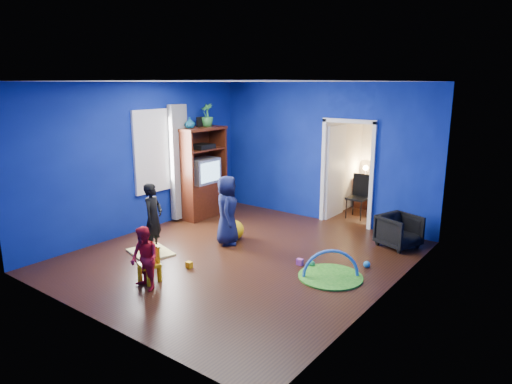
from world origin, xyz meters
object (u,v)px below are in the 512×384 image
Objects in this scene: crt_tv at (203,171)px; vase at (190,123)px; study_desk at (375,193)px; armchair at (399,231)px; child_black at (153,218)px; hopper_ball at (234,230)px; child_navy at (227,210)px; kid_chair at (149,266)px; folding_chair at (357,197)px; toddler_red at (144,259)px; tv_armoire at (201,172)px; play_mat at (330,277)px.

vase is at bearing -97.59° from crt_tv.
study_desk is (2.78, 2.85, -0.65)m from crt_tv.
child_black reaches higher than armchair.
hopper_ball is 3.86m from study_desk.
child_navy is (0.76, 1.07, 0.03)m from child_black.
kid_chair is at bearing 166.32° from armchair.
hopper_ball is at bearing -114.72° from folding_chair.
child_black is at bearing -111.37° from study_desk.
hopper_ball is at bearing 107.00° from toddler_red.
tv_armoire is at bearing 153.10° from hopper_ball.
armchair is 4.39m from kid_chair.
child_black is at bearing -68.62° from crt_tv.
hopper_ball is (1.54, -0.80, -0.83)m from crt_tv.
hopper_ball is at bearing -47.49° from child_black.
folding_chair is at bearing -90.00° from study_desk.
tv_armoire is 3.57m from kid_chair.
tv_armoire is 4.17m from play_mat.
study_desk reaches higher than kid_chair.
vase is 0.11× the size of tv_armoire.
tv_armoire is at bearing 161.89° from play_mat.
child_navy is at bearing 174.61° from play_mat.
tv_armoire is 0.06m from crt_tv.
folding_chair is (1.95, 4.02, -0.15)m from child_black.
folding_chair is (0.00, -0.96, 0.09)m from study_desk.
play_mat is at bearing -71.80° from folding_chair.
vase is at bearing 162.40° from hopper_ball.
play_mat is (2.07, 1.75, -0.24)m from kid_chair.
hopper_ball is at bearing 138.89° from armchair.
hopper_ball is (1.58, -0.50, -1.88)m from vase.
crt_tv is 4.03m from study_desk.
child_navy is at bearing -106.95° from study_desk.
crt_tv is at bearing 118.69° from armchair.
kid_chair reaches higher than play_mat.
vase is at bearing 132.23° from toddler_red.
kid_chair is (-0.15, 0.20, -0.21)m from toddler_red.
vase is at bearing -142.13° from folding_chair.
child_navy is 1.94m from crt_tv.
study_desk is (-1.37, 2.18, 0.08)m from armchair.
crt_tv is 0.72× the size of play_mat.
toddler_red is 2.49× the size of hopper_ball.
crt_tv is 0.80× the size of study_desk.
play_mat is at bearing -132.15° from child_navy.
child_black reaches higher than study_desk.
study_desk is at bearing 45.74° from crt_tv.
folding_chair is at bearing 67.86° from armchair.
child_black is 2.33m from tv_armoire.
tv_armoire is 2.13× the size of folding_chair.
armchair is at bearing 9.04° from tv_armoire.
crt_tv reaches higher than study_desk.
kid_chair is (1.78, -2.71, -1.82)m from vase.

